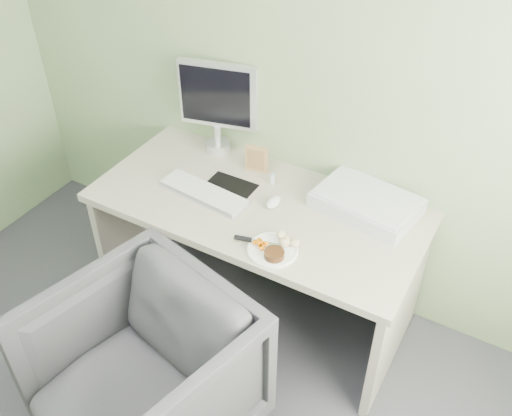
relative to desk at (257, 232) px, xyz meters
The scene contains 15 objects.
wall_back 0.89m from the desk, 90.00° to the left, with size 3.50×3.50×0.00m, color #80A070.
desk is the anchor object (origin of this frame).
plate 0.39m from the desk, 49.02° to the right, with size 0.22×0.22×0.01m, color white.
steak 0.44m from the desk, 49.71° to the right, with size 0.09×0.09×0.03m, color black.
potato_pile 0.39m from the desk, 38.33° to the right, with size 0.09×0.07×0.05m, color tan.
carrot_heap 0.38m from the desk, 58.37° to the right, with size 0.05×0.05×0.03m, color orange.
steak_knife 0.36m from the desk, 66.65° to the right, with size 0.20×0.07×0.01m.
mousepad 0.26m from the desk, behind, with size 0.24×0.22×0.00m, color black.
keyboard 0.34m from the desk, 164.69° to the right, with size 0.45×0.13×0.02m, color white.
computer_mouse 0.21m from the desk, 20.38° to the left, with size 0.06×0.10×0.04m, color white.
photo_frame 0.37m from the desk, 120.24° to the left, with size 0.12×0.01×0.15m, color #9E7049.
eyedrop_bottle 0.28m from the desk, 94.34° to the left, with size 0.02×0.02×0.07m.
scanner 0.56m from the desk, 24.77° to the left, with size 0.47×0.31×0.07m, color silver.
monitor 0.69m from the desk, 142.56° to the left, with size 0.41×0.15×0.50m.
desk_chair 0.88m from the desk, 94.55° to the right, with size 0.79×0.81×0.74m, color #333337.
Camera 1 is at (1.05, -0.23, 2.42)m, focal length 40.00 mm.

